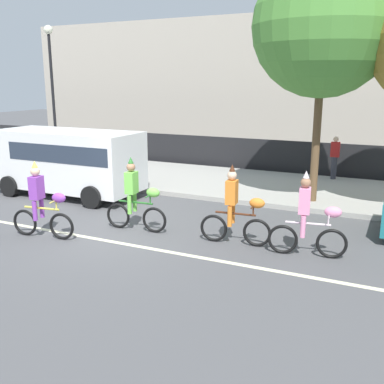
{
  "coord_description": "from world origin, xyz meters",
  "views": [
    {
      "loc": [
        6.54,
        -8.9,
        3.75
      ],
      "look_at": [
        1.74,
        1.2,
        1.0
      ],
      "focal_mm": 42.0,
      "sensor_mm": 36.0,
      "label": 1
    }
  ],
  "objects_px": {
    "pedestrian_onlooker": "(335,156)",
    "street_lamp_post": "(52,76)",
    "parade_cyclist_orange": "(236,210)",
    "parade_cyclist_purple": "(42,205)",
    "parade_cyclist_lime": "(136,199)",
    "parked_van_white": "(70,158)",
    "parade_cyclist_pink": "(309,220)"
  },
  "relations": [
    {
      "from": "pedestrian_onlooker",
      "to": "street_lamp_post",
      "type": "bearing_deg",
      "value": -168.18
    },
    {
      "from": "parade_cyclist_orange",
      "to": "pedestrian_onlooker",
      "type": "height_order",
      "value": "parade_cyclist_orange"
    },
    {
      "from": "parade_cyclist_purple",
      "to": "street_lamp_post",
      "type": "distance_m",
      "value": 9.74
    },
    {
      "from": "parade_cyclist_orange",
      "to": "pedestrian_onlooker",
      "type": "distance_m",
      "value": 7.97
    },
    {
      "from": "parade_cyclist_lime",
      "to": "parked_van_white",
      "type": "relative_size",
      "value": 0.38
    },
    {
      "from": "parade_cyclist_orange",
      "to": "parade_cyclist_lime",
      "type": "bearing_deg",
      "value": -176.88
    },
    {
      "from": "parade_cyclist_lime",
      "to": "parade_cyclist_orange",
      "type": "height_order",
      "value": "same"
    },
    {
      "from": "parade_cyclist_lime",
      "to": "pedestrian_onlooker",
      "type": "bearing_deg",
      "value": 65.07
    },
    {
      "from": "parade_cyclist_purple",
      "to": "pedestrian_onlooker",
      "type": "distance_m",
      "value": 10.98
    },
    {
      "from": "parked_van_white",
      "to": "street_lamp_post",
      "type": "bearing_deg",
      "value": 136.68
    },
    {
      "from": "parade_cyclist_purple",
      "to": "parked_van_white",
      "type": "bearing_deg",
      "value": 121.08
    },
    {
      "from": "parked_van_white",
      "to": "street_lamp_post",
      "type": "xyz_separation_m",
      "value": [
        -3.66,
        3.45,
        2.71
      ]
    },
    {
      "from": "parade_cyclist_purple",
      "to": "parade_cyclist_pink",
      "type": "relative_size",
      "value": 1.0
    },
    {
      "from": "pedestrian_onlooker",
      "to": "parade_cyclist_lime",
      "type": "bearing_deg",
      "value": -114.93
    },
    {
      "from": "parade_cyclist_pink",
      "to": "parade_cyclist_purple",
      "type": "bearing_deg",
      "value": -165.68
    },
    {
      "from": "pedestrian_onlooker",
      "to": "parade_cyclist_purple",
      "type": "bearing_deg",
      "value": -120.14
    },
    {
      "from": "parade_cyclist_purple",
      "to": "parade_cyclist_orange",
      "type": "relative_size",
      "value": 1.0
    },
    {
      "from": "parade_cyclist_pink",
      "to": "street_lamp_post",
      "type": "xyz_separation_m",
      "value": [
        -12.0,
        5.55,
        3.15
      ]
    },
    {
      "from": "parade_cyclist_lime",
      "to": "pedestrian_onlooker",
      "type": "height_order",
      "value": "parade_cyclist_lime"
    },
    {
      "from": "parade_cyclist_pink",
      "to": "pedestrian_onlooker",
      "type": "distance_m",
      "value": 7.95
    },
    {
      "from": "parade_cyclist_purple",
      "to": "parade_cyclist_pink",
      "type": "xyz_separation_m",
      "value": [
        6.13,
        1.56,
        0.0
      ]
    },
    {
      "from": "parade_cyclist_orange",
      "to": "pedestrian_onlooker",
      "type": "relative_size",
      "value": 1.19
    },
    {
      "from": "parade_cyclist_pink",
      "to": "parked_van_white",
      "type": "distance_m",
      "value": 8.6
    },
    {
      "from": "parade_cyclist_purple",
      "to": "parade_cyclist_orange",
      "type": "height_order",
      "value": "same"
    },
    {
      "from": "street_lamp_post",
      "to": "parade_cyclist_pink",
      "type": "bearing_deg",
      "value": -24.81
    },
    {
      "from": "parade_cyclist_orange",
      "to": "parked_van_white",
      "type": "bearing_deg",
      "value": 162.78
    },
    {
      "from": "parade_cyclist_lime",
      "to": "parade_cyclist_pink",
      "type": "distance_m",
      "value": 4.35
    },
    {
      "from": "parade_cyclist_purple",
      "to": "pedestrian_onlooker",
      "type": "height_order",
      "value": "parade_cyclist_purple"
    },
    {
      "from": "parade_cyclist_lime",
      "to": "parade_cyclist_orange",
      "type": "bearing_deg",
      "value": 3.12
    },
    {
      "from": "parked_van_white",
      "to": "parade_cyclist_purple",
      "type": "bearing_deg",
      "value": -58.92
    },
    {
      "from": "parade_cyclist_orange",
      "to": "parade_cyclist_purple",
      "type": "bearing_deg",
      "value": -160.19
    },
    {
      "from": "street_lamp_post",
      "to": "parked_van_white",
      "type": "bearing_deg",
      "value": -43.32
    }
  ]
}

